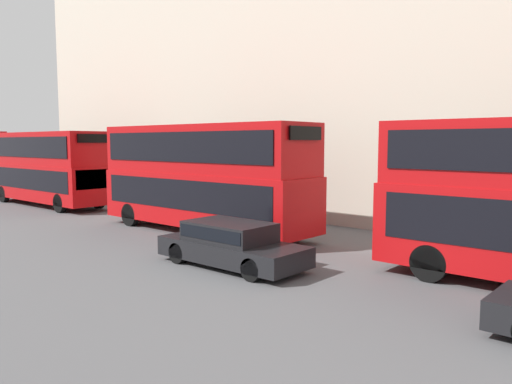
{
  "coord_description": "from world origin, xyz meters",
  "views": [
    {
      "loc": [
        -12.28,
        3.77,
        3.67
      ],
      "look_at": [
        0.48,
        14.94,
        1.99
      ],
      "focal_mm": 35.0,
      "sensor_mm": 36.0,
      "label": 1
    }
  ],
  "objects_px": {
    "car_hatchback": "(231,243)",
    "pedestrian": "(115,190)",
    "bus_third_in_queue": "(48,165)",
    "bus_second_in_queue": "(204,174)"
  },
  "relations": [
    {
      "from": "pedestrian",
      "to": "car_hatchback",
      "type": "bearing_deg",
      "value": -111.67
    },
    {
      "from": "car_hatchback",
      "to": "pedestrian",
      "type": "relative_size",
      "value": 2.6
    },
    {
      "from": "bus_second_in_queue",
      "to": "car_hatchback",
      "type": "xyz_separation_m",
      "value": [
        -3.4,
        -4.84,
        -1.7
      ]
    },
    {
      "from": "bus_third_in_queue",
      "to": "car_hatchback",
      "type": "relative_size",
      "value": 2.17
    },
    {
      "from": "bus_second_in_queue",
      "to": "bus_third_in_queue",
      "type": "xyz_separation_m",
      "value": [
        0.0,
        13.34,
        -0.06
      ]
    },
    {
      "from": "bus_third_in_queue",
      "to": "pedestrian",
      "type": "xyz_separation_m",
      "value": [
        2.77,
        -2.65,
        -1.51
      ]
    },
    {
      "from": "bus_third_in_queue",
      "to": "pedestrian",
      "type": "distance_m",
      "value": 4.12
    },
    {
      "from": "bus_third_in_queue",
      "to": "pedestrian",
      "type": "bearing_deg",
      "value": -43.76
    },
    {
      "from": "bus_third_in_queue",
      "to": "pedestrian",
      "type": "height_order",
      "value": "bus_third_in_queue"
    },
    {
      "from": "car_hatchback",
      "to": "pedestrian",
      "type": "bearing_deg",
      "value": 68.33
    }
  ]
}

